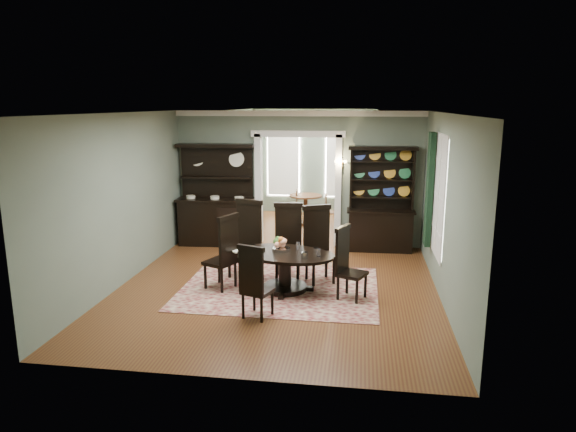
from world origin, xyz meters
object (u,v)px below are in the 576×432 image
parlor_table (306,205)px  dining_table (285,264)px  sideboard (216,210)px  welsh_dresser (381,213)px

parlor_table → dining_table: bearing=-87.8°
dining_table → parlor_table: bearing=106.5°
sideboard → welsh_dresser: bearing=-3.5°
dining_table → sideboard: (-1.99, 2.76, 0.33)m
welsh_dresser → parlor_table: (-1.87, 2.17, -0.30)m
dining_table → welsh_dresser: welsh_dresser is taller
welsh_dresser → parlor_table: welsh_dresser is taller
dining_table → parlor_table: (-0.19, 4.95, 0.05)m
welsh_dresser → parlor_table: bearing=129.3°
sideboard → welsh_dresser: (3.67, 0.02, 0.03)m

